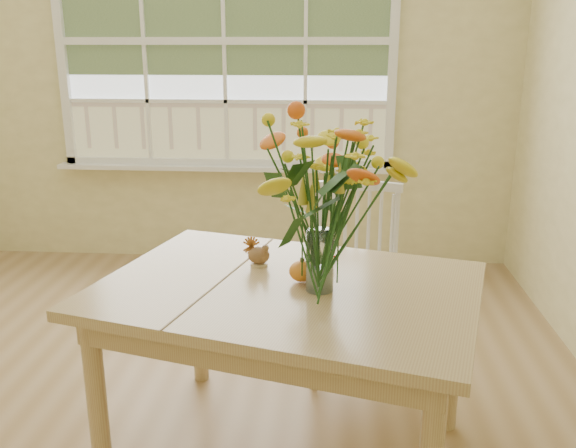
{
  "coord_description": "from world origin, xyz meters",
  "views": [
    {
      "loc": [
        0.75,
        -2.01,
        1.54
      ],
      "look_at": [
        0.59,
        0.03,
        0.93
      ],
      "focal_mm": 38.0,
      "sensor_mm": 36.0,
      "label": 1
    }
  ],
  "objects": [
    {
      "name": "window",
      "position": [
        0.0,
        2.21,
        1.53
      ],
      "size": [
        2.42,
        0.12,
        1.74
      ],
      "color": "silver",
      "rests_on": "wall_back"
    },
    {
      "name": "pumpkin",
      "position": [
        0.64,
        0.04,
        0.75
      ],
      "size": [
        0.1,
        0.1,
        0.07
      ],
      "primitive_type": "ellipsoid",
      "color": "orange",
      "rests_on": "dining_table"
    },
    {
      "name": "dark_gourd",
      "position": [
        0.7,
        0.29,
        0.75
      ],
      "size": [
        0.13,
        0.12,
        0.08
      ],
      "color": "#38160F",
      "rests_on": "dining_table"
    },
    {
      "name": "flower_vase",
      "position": [
        0.71,
        -0.03,
        1.03
      ],
      "size": [
        0.45,
        0.45,
        0.54
      ],
      "color": "white",
      "rests_on": "dining_table"
    },
    {
      "name": "turkey_figurine",
      "position": [
        0.47,
        0.2,
        0.75
      ],
      "size": [
        0.09,
        0.07,
        0.11
      ],
      "rotation": [
        0.0,
        0.0,
        0.01
      ],
      "color": "#CCB78C",
      "rests_on": "dining_table"
    },
    {
      "name": "dining_table",
      "position": [
        0.59,
        0.01,
        0.62
      ],
      "size": [
        1.52,
        1.26,
        0.71
      ],
      "rotation": [
        0.0,
        0.0,
        -0.27
      ],
      "color": "tan",
      "rests_on": "floor"
    },
    {
      "name": "wall_back",
      "position": [
        0.0,
        2.25,
        1.35
      ],
      "size": [
        4.0,
        0.02,
        2.7
      ],
      "primitive_type": "cube",
      "color": "#D3C887",
      "rests_on": "floor"
    },
    {
      "name": "windsor_chair",
      "position": [
        0.86,
        0.73,
        0.5
      ],
      "size": [
        0.43,
        0.41,
        0.89
      ],
      "rotation": [
        0.0,
        0.0,
        -0.05
      ],
      "color": "white",
      "rests_on": "floor"
    }
  ]
}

